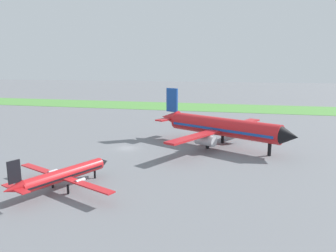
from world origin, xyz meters
TOP-DOWN VIEW (x-y plane):
  - ground_plane at (0.00, 0.00)m, footprint 600.00×600.00m
  - grass_taxiway_strip at (0.00, 76.30)m, footprint 360.00×28.00m
  - airplane_midfield_jet at (20.28, 6.52)m, footprint 33.26×33.36m
  - airplane_foreground_turboprop at (-0.60, -25.47)m, footprint 19.92×17.28m

SIDE VIEW (x-z plane):
  - ground_plane at x=0.00m, z-range 0.00..0.00m
  - grass_taxiway_strip at x=0.00m, z-range 0.00..0.08m
  - airplane_foreground_turboprop at x=-0.60m, z-range -0.85..5.48m
  - airplane_midfield_jet at x=20.28m, z-range -1.79..11.01m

